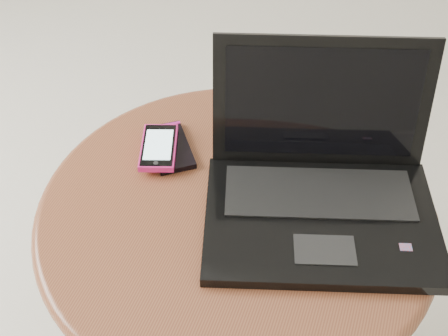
% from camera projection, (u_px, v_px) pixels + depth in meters
% --- Properties ---
extents(table, '(0.66, 0.66, 0.52)m').
position_uv_depth(table, '(235.00, 248.00, 1.04)').
color(table, maroon).
rests_on(table, ground).
extents(laptop, '(0.43, 0.40, 0.23)m').
position_uv_depth(laptop, '(321.00, 185.00, 0.94)').
color(laptop, black).
rests_on(laptop, table).
extents(phone_black, '(0.12, 0.14, 0.01)m').
position_uv_depth(phone_black, '(170.00, 147.00, 1.06)').
color(phone_black, black).
rests_on(phone_black, table).
extents(phone_pink, '(0.09, 0.13, 0.01)m').
position_uv_depth(phone_pink, '(159.00, 147.00, 1.04)').
color(phone_pink, '#DA1E75').
rests_on(phone_pink, phone_black).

